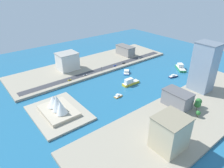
{
  "coord_description": "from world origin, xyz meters",
  "views": [
    {
      "loc": [
        -156.94,
        152.03,
        116.0
      ],
      "look_at": [
        13.67,
        16.07,
        1.46
      ],
      "focal_mm": 32.51,
      "sensor_mm": 36.0,
      "label": 1
    }
  ],
  "objects_px": {
    "hotel_broad_white": "(67,61)",
    "suv_black": "(124,63)",
    "carpark_squat_concrete": "(125,50)",
    "ferry_green_doubledeck": "(180,67)",
    "van_white": "(140,58)",
    "traffic_light_waterfront": "(101,69)",
    "warehouse_low_gray": "(177,99)",
    "taxi_yellow_cab": "(70,80)",
    "tower_tall_glass": "(204,67)",
    "ferry_yellow_fast": "(130,82)",
    "patrol_launch_navy": "(173,76)",
    "office_block_beige": "(170,133)",
    "hatchback_blue": "(115,66)",
    "sedan_silver": "(85,75)",
    "water_taxi_orange": "(118,96)",
    "catamaran_blue": "(126,72)",
    "opera_landmark": "(57,106)"
  },
  "relations": [
    {
      "from": "hotel_broad_white",
      "to": "office_block_beige",
      "type": "xyz_separation_m",
      "value": [
        -179.57,
        10.87,
        1.71
      ]
    },
    {
      "from": "warehouse_low_gray",
      "to": "traffic_light_waterfront",
      "type": "distance_m",
      "value": 114.15
    },
    {
      "from": "tower_tall_glass",
      "to": "hatchback_blue",
      "type": "height_order",
      "value": "tower_tall_glass"
    },
    {
      "from": "carpark_squat_concrete",
      "to": "hotel_broad_white",
      "type": "bearing_deg",
      "value": 87.27
    },
    {
      "from": "carpark_squat_concrete",
      "to": "ferry_yellow_fast",
      "type": "bearing_deg",
      "value": 141.71
    },
    {
      "from": "hotel_broad_white",
      "to": "suv_black",
      "type": "xyz_separation_m",
      "value": [
        -33.03,
        -74.64,
        -10.9
      ]
    },
    {
      "from": "van_white",
      "to": "traffic_light_waterfront",
      "type": "distance_m",
      "value": 77.07
    },
    {
      "from": "water_taxi_orange",
      "to": "hotel_broad_white",
      "type": "relative_size",
      "value": 0.38
    },
    {
      "from": "ferry_yellow_fast",
      "to": "taxi_yellow_cab",
      "type": "distance_m",
      "value": 75.3
    },
    {
      "from": "carpark_squat_concrete",
      "to": "traffic_light_waterfront",
      "type": "height_order",
      "value": "carpark_squat_concrete"
    },
    {
      "from": "office_block_beige",
      "to": "warehouse_low_gray",
      "type": "xyz_separation_m",
      "value": [
        30.09,
        -52.17,
        -5.5
      ]
    },
    {
      "from": "patrol_launch_navy",
      "to": "hotel_broad_white",
      "type": "xyz_separation_m",
      "value": [
        104.45,
        98.32,
        13.21
      ]
    },
    {
      "from": "sedan_silver",
      "to": "suv_black",
      "type": "bearing_deg",
      "value": -90.13
    },
    {
      "from": "water_taxi_orange",
      "to": "van_white",
      "type": "distance_m",
      "value": 118.17
    },
    {
      "from": "warehouse_low_gray",
      "to": "sedan_silver",
      "type": "xyz_separation_m",
      "value": [
        116.61,
        34.09,
        -7.14
      ]
    },
    {
      "from": "warehouse_low_gray",
      "to": "taxi_yellow_cab",
      "type": "height_order",
      "value": "warehouse_low_gray"
    },
    {
      "from": "catamaran_blue",
      "to": "carpark_squat_concrete",
      "type": "bearing_deg",
      "value": -40.12
    },
    {
      "from": "catamaran_blue",
      "to": "sedan_silver",
      "type": "xyz_separation_m",
      "value": [
        22.96,
        52.14,
        2.01
      ]
    },
    {
      "from": "taxi_yellow_cab",
      "to": "opera_landmark",
      "type": "height_order",
      "value": "opera_landmark"
    },
    {
      "from": "ferry_green_doubledeck",
      "to": "van_white",
      "type": "relative_size",
      "value": 5.49
    },
    {
      "from": "catamaran_blue",
      "to": "opera_landmark",
      "type": "xyz_separation_m",
      "value": [
        -29.2,
        114.82,
        6.91
      ]
    },
    {
      "from": "van_white",
      "to": "carpark_squat_concrete",
      "type": "bearing_deg",
      "value": 12.16
    },
    {
      "from": "suv_black",
      "to": "ferry_green_doubledeck",
      "type": "bearing_deg",
      "value": -138.95
    },
    {
      "from": "water_taxi_orange",
      "to": "taxi_yellow_cab",
      "type": "distance_m",
      "value": 68.95
    },
    {
      "from": "ferry_yellow_fast",
      "to": "sedan_silver",
      "type": "bearing_deg",
      "value": 32.28
    },
    {
      "from": "carpark_squat_concrete",
      "to": "suv_black",
      "type": "xyz_separation_m",
      "value": [
        -28.16,
        27.65,
        -6.59
      ]
    },
    {
      "from": "tower_tall_glass",
      "to": "traffic_light_waterfront",
      "type": "relative_size",
      "value": 8.36
    },
    {
      "from": "water_taxi_orange",
      "to": "tower_tall_glass",
      "type": "xyz_separation_m",
      "value": [
        -48.11,
        -81.21,
        28.74
      ]
    },
    {
      "from": "sedan_silver",
      "to": "traffic_light_waterfront",
      "type": "xyz_separation_m",
      "value": [
        -2.95,
        -24.17,
        3.46
      ]
    },
    {
      "from": "catamaran_blue",
      "to": "warehouse_low_gray",
      "type": "xyz_separation_m",
      "value": [
        -93.65,
        18.04,
        9.15
      ]
    },
    {
      "from": "ferry_green_doubledeck",
      "to": "patrol_launch_navy",
      "type": "bearing_deg",
      "value": 108.36
    },
    {
      "from": "tower_tall_glass",
      "to": "opera_landmark",
      "type": "xyz_separation_m",
      "value": [
        60.42,
        146.03,
        -21.43
      ]
    },
    {
      "from": "hotel_broad_white",
      "to": "carpark_squat_concrete",
      "type": "bearing_deg",
      "value": -92.73
    },
    {
      "from": "patrol_launch_navy",
      "to": "hotel_broad_white",
      "type": "bearing_deg",
      "value": 43.27
    },
    {
      "from": "patrol_launch_navy",
      "to": "warehouse_low_gray",
      "type": "height_order",
      "value": "warehouse_low_gray"
    },
    {
      "from": "hatchback_blue",
      "to": "office_block_beige",
      "type": "bearing_deg",
      "value": 155.0
    },
    {
      "from": "office_block_beige",
      "to": "van_white",
      "type": "xyz_separation_m",
      "value": [
        146.72,
        -119.19,
        -12.58
      ]
    },
    {
      "from": "ferry_yellow_fast",
      "to": "taxi_yellow_cab",
      "type": "relative_size",
      "value": 5.79
    },
    {
      "from": "ferry_green_doubledeck",
      "to": "carpark_squat_concrete",
      "type": "relative_size",
      "value": 0.75
    },
    {
      "from": "patrol_launch_navy",
      "to": "ferry_green_doubledeck",
      "type": "xyz_separation_m",
      "value": [
        9.91,
        -29.87,
        1.3
      ]
    },
    {
      "from": "hotel_broad_white",
      "to": "water_taxi_orange",
      "type": "bearing_deg",
      "value": -174.52
    },
    {
      "from": "warehouse_low_gray",
      "to": "taxi_yellow_cab",
      "type": "distance_m",
      "value": 129.74
    },
    {
      "from": "hotel_broad_white",
      "to": "ferry_yellow_fast",
      "type": "bearing_deg",
      "value": -154.79
    },
    {
      "from": "tower_tall_glass",
      "to": "carpark_squat_concrete",
      "type": "height_order",
      "value": "tower_tall_glass"
    },
    {
      "from": "patrol_launch_navy",
      "to": "tower_tall_glass",
      "type": "relative_size",
      "value": 0.26
    },
    {
      "from": "sedan_silver",
      "to": "ferry_yellow_fast",
      "type": "bearing_deg",
      "value": -147.72
    },
    {
      "from": "van_white",
      "to": "traffic_light_waterfront",
      "type": "height_order",
      "value": "traffic_light_waterfront"
    },
    {
      "from": "hotel_broad_white",
      "to": "ferry_green_doubledeck",
      "type": "bearing_deg",
      "value": -126.41
    },
    {
      "from": "van_white",
      "to": "water_taxi_orange",
      "type": "bearing_deg",
      "value": 123.09
    },
    {
      "from": "ferry_yellow_fast",
      "to": "taxi_yellow_cab",
      "type": "bearing_deg",
      "value": 47.27
    }
  ]
}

